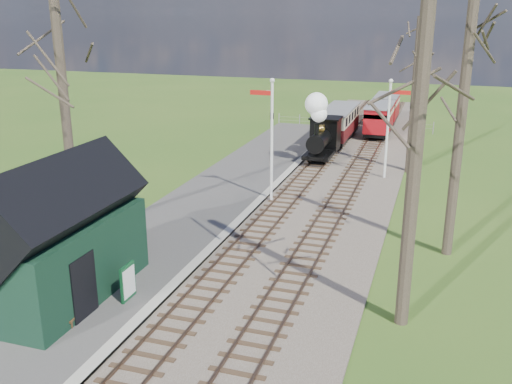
% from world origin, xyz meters
% --- Properties ---
extents(distant_hills, '(114.40, 48.00, 22.02)m').
position_xyz_m(distant_hills, '(1.40, 64.38, -16.21)').
color(distant_hills, '#385B23').
rests_on(distant_hills, ground).
extents(ballast_bed, '(8.00, 60.00, 0.10)m').
position_xyz_m(ballast_bed, '(1.30, 22.00, 0.05)').
color(ballast_bed, brown).
rests_on(ballast_bed, ground).
extents(track_near, '(1.60, 60.00, 0.15)m').
position_xyz_m(track_near, '(0.00, 22.00, 0.10)').
color(track_near, brown).
rests_on(track_near, ground).
extents(track_far, '(1.60, 60.00, 0.15)m').
position_xyz_m(track_far, '(2.60, 22.00, 0.10)').
color(track_far, brown).
rests_on(track_far, ground).
extents(platform, '(5.00, 44.00, 0.20)m').
position_xyz_m(platform, '(-3.50, 14.00, 0.10)').
color(platform, '#474442').
rests_on(platform, ground).
extents(coping_strip, '(0.40, 44.00, 0.21)m').
position_xyz_m(coping_strip, '(-1.20, 14.00, 0.10)').
color(coping_strip, '#B2AD9E').
rests_on(coping_strip, ground).
extents(station_shed, '(3.25, 6.30, 4.78)m').
position_xyz_m(station_shed, '(-4.30, 4.00, 2.27)').
color(station_shed, black).
rests_on(station_shed, platform).
extents(semaphore_near, '(1.22, 0.24, 6.22)m').
position_xyz_m(semaphore_near, '(-0.77, 16.00, 3.62)').
color(semaphore_near, silver).
rests_on(semaphore_near, ground).
extents(semaphore_far, '(1.22, 0.24, 5.72)m').
position_xyz_m(semaphore_far, '(4.37, 22.00, 3.35)').
color(semaphore_far, silver).
rests_on(semaphore_far, ground).
extents(bare_trees, '(15.51, 22.39, 12.00)m').
position_xyz_m(bare_trees, '(1.33, 10.10, 5.21)').
color(bare_trees, '#382D23').
rests_on(bare_trees, ground).
extents(fence_line, '(12.60, 0.08, 1.00)m').
position_xyz_m(fence_line, '(0.30, 36.00, 0.55)').
color(fence_line, slate).
rests_on(fence_line, ground).
extents(locomotive, '(1.77, 4.13, 4.42)m').
position_xyz_m(locomotive, '(-0.01, 24.75, 2.04)').
color(locomotive, black).
rests_on(locomotive, ground).
extents(coach, '(2.06, 7.08, 2.17)m').
position_xyz_m(coach, '(0.00, 30.82, 1.50)').
color(coach, black).
rests_on(coach, ground).
extents(red_carriage_a, '(1.91, 4.72, 2.01)m').
position_xyz_m(red_carriage_a, '(2.60, 33.69, 1.40)').
color(red_carriage_a, black).
rests_on(red_carriage_a, ground).
extents(red_carriage_b, '(1.91, 4.72, 2.01)m').
position_xyz_m(red_carriage_b, '(2.60, 39.19, 1.40)').
color(red_carriage_b, black).
rests_on(red_carriage_b, ground).
extents(sign_board, '(0.11, 0.82, 1.20)m').
position_xyz_m(sign_board, '(-2.12, 4.42, 0.80)').
color(sign_board, '#0E4220').
rests_on(sign_board, platform).
extents(bench, '(0.76, 1.55, 0.85)m').
position_xyz_m(bench, '(-3.21, 2.81, 0.60)').
color(bench, '#4F351C').
rests_on(bench, platform).
extents(person, '(0.42, 0.52, 1.25)m').
position_xyz_m(person, '(-3.00, 5.96, 0.83)').
color(person, '#1A202E').
rests_on(person, platform).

